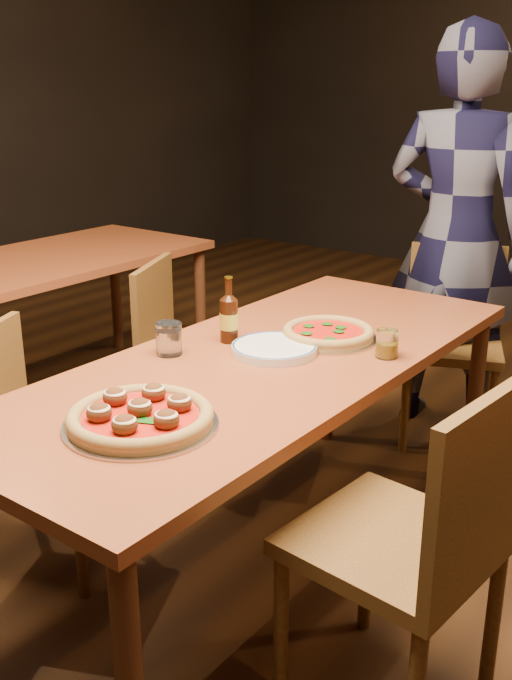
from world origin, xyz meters
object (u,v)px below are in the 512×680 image
Objects in this scene: chair_main_nw at (49,446)px; plate_stack at (274,349)px; beer_bottle at (229,319)px; chair_main_sw at (199,360)px; chair_main_e at (393,539)px; pizza_margherita at (328,333)px; table_left at (14,279)px; table_main at (266,378)px; diner at (456,236)px; water_glass at (169,339)px; amber_glass at (387,344)px; pizza_meatball at (140,416)px; chair_end at (452,345)px.

chair_main_nw is 0.81m from plate_stack.
plate_stack is 0.19m from beer_bottle.
chair_main_e is at bearing -144.40° from chair_main_sw.
chair_main_sw is 2.74× the size of pizza_margherita.
chair_main_e reaches higher than table_left.
table_main is 9.29× the size of beer_bottle.
chair_main_nw reaches higher than plate_stack.
plate_stack is at bearing 85.14° from diner.
water_glass reaches higher than amber_glass.
amber_glass is (0.24, -0.04, 0.02)m from pizza_margherita.
pizza_meatball is at bearing -70.12° from beer_bottle.
chair_main_nw is 0.88m from chair_main_sw.
plate_stack is at bearing -145.27° from chair_main_sw.
chair_main_e is (2.31, -0.59, -0.19)m from table_left.
chair_main_nw is 2.63× the size of pizza_margherita.
amber_glass is 1.25m from diner.
pizza_margherita is at bearing 88.80° from pizza_meatball.
chair_end is 2.78× the size of pizza_margherita.
diner reaches higher than table_main.
table_left is at bearing 171.61° from plate_stack.
chair_main_e is 9.59× the size of water_glass.
plate_stack is at bearing 94.32° from pizza_meatball.
plate_stack is (-0.61, 0.34, 0.27)m from chair_main_e.
chair_main_e is 0.68m from amber_glass.
table_main is 2.23× the size of chair_main_sw.
plate_stack is (1.70, -0.25, 0.08)m from table_left.
table_main is 2.33× the size of chair_main_nw.
amber_glass is at bearing -2.05° from table_left.
table_left is 6.12× the size of pizza_margherita.
pizza_margherita is 0.53m from water_glass.
pizza_margherita reaches higher than table_left.
diner is (-0.61, 1.73, 0.42)m from chair_main_e.
diner is (-0.09, 0.17, 0.45)m from chair_end.
diner is (0.19, 1.39, 0.08)m from beer_bottle.
beer_bottle is at bearing -9.47° from table_left.
pizza_meatball is at bearing -85.57° from table_main.
amber_glass is at bearing 37.26° from table_main.
water_glass is (-0.30, 0.43, 0.02)m from pizza_meatball.
water_glass is (-0.26, -0.21, 0.04)m from plate_stack.
pizza_margherita is at bearing -68.21° from chair_main_nw.
chair_main_nw reaches higher than pizza_margherita.
chair_main_sw is 3.30× the size of plate_stack.
water_glass is (0.32, 0.25, 0.37)m from chair_main_nw.
chair_end is 1.12m from amber_glass.
table_main is 19.55× the size of water_glass.
diner is at bearing 103.77° from amber_glass.
amber_glass reaches higher than pizza_margherita.
diner reaches higher than pizza_margherita.
amber_glass is (0.56, 0.39, -0.01)m from water_glass.
plate_stack is 0.33m from water_glass.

